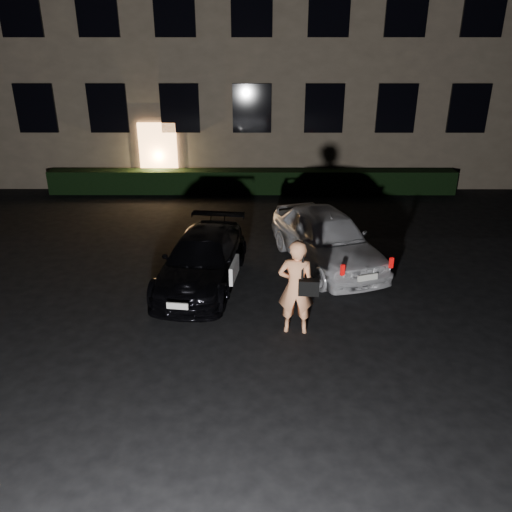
{
  "coord_description": "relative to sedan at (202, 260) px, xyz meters",
  "views": [
    {
      "loc": [
        0.19,
        -7.66,
        5.13
      ],
      "look_at": [
        0.17,
        2.0,
        1.02
      ],
      "focal_mm": 35.0,
      "sensor_mm": 36.0,
      "label": 1
    }
  ],
  "objects": [
    {
      "name": "building",
      "position": [
        1.06,
        12.18,
        5.42
      ],
      "size": [
        20.0,
        8.11,
        12.0
      ],
      "color": "brown",
      "rests_on": "ground"
    },
    {
      "name": "hatch",
      "position": [
        2.97,
        1.1,
        0.13
      ],
      "size": [
        2.91,
        4.46,
        1.41
      ],
      "rotation": [
        0.0,
        0.0,
        0.33
      ],
      "color": "silver",
      "rests_on": "ground"
    },
    {
      "name": "ground",
      "position": [
        1.06,
        -2.81,
        -0.58
      ],
      "size": [
        80.0,
        80.0,
        0.0
      ],
      "primitive_type": "plane",
      "color": "black",
      "rests_on": "ground"
    },
    {
      "name": "man",
      "position": [
        1.99,
        -2.12,
        0.37
      ],
      "size": [
        0.78,
        0.51,
        1.89
      ],
      "rotation": [
        0.0,
        0.0,
        3.06
      ],
      "color": "#FFA26C",
      "rests_on": "ground"
    },
    {
      "name": "hedge",
      "position": [
        1.06,
        7.69,
        -0.16
      ],
      "size": [
        15.0,
        0.7,
        0.85
      ],
      "primitive_type": "cube",
      "color": "black",
      "rests_on": "ground"
    },
    {
      "name": "sedan",
      "position": [
        0.0,
        0.0,
        0.0
      ],
      "size": [
        2.14,
        4.19,
        1.16
      ],
      "rotation": [
        0.0,
        0.0,
        -0.13
      ],
      "color": "black",
      "rests_on": "ground"
    }
  ]
}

